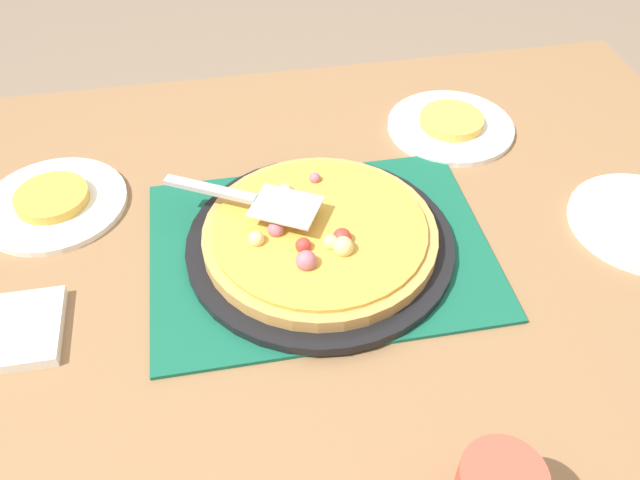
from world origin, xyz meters
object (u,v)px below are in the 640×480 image
object	(u,v)px
served_slice_left	(451,120)
pizza_pan	(320,243)
served_slice_right	(52,198)
napkin_stack	(13,331)
pizza_server	(254,199)
plate_far_right	(54,204)
plate_near_left	(450,127)
pizza	(319,234)

from	to	relation	value
served_slice_left	pizza_pan	bearing A→B (deg)	-137.91
served_slice_right	napkin_stack	distance (m)	0.25
pizza_server	pizza_pan	bearing A→B (deg)	-29.01
served_slice_right	plate_far_right	bearing A→B (deg)	0.00
served_slice_right	napkin_stack	world-z (taller)	served_slice_right
pizza_pan	served_slice_right	bearing A→B (deg)	156.61
plate_near_left	served_slice_right	xyz separation A→B (m)	(-0.66, -0.09, 0.01)
plate_far_right	served_slice_left	bearing A→B (deg)	7.38
pizza_pan	pizza_server	bearing A→B (deg)	150.99
served_slice_left	pizza	bearing A→B (deg)	-137.95
pizza	pizza_server	bearing A→B (deg)	150.36
pizza_pan	plate_near_left	bearing A→B (deg)	42.09
pizza_pan	served_slice_left	size ratio (longest dim) A/B	3.45
plate_near_left	napkin_stack	distance (m)	0.76
plate_near_left	napkin_stack	bearing A→B (deg)	-154.31
pizza_pan	pizza	bearing A→B (deg)	-148.81
pizza_pan	plate_near_left	world-z (taller)	pizza_pan
pizza_server	napkin_stack	size ratio (longest dim) A/B	1.85
served_slice_right	pizza_server	world-z (taller)	pizza_server
pizza_pan	pizza_server	size ratio (longest dim) A/B	1.71
served_slice_left	napkin_stack	bearing A→B (deg)	-154.31
pizza	served_slice_left	world-z (taller)	pizza
plate_far_right	pizza_server	size ratio (longest dim) A/B	0.99
napkin_stack	pizza	bearing A→B (deg)	10.86
served_slice_right	napkin_stack	bearing A→B (deg)	-95.80
pizza	plate_far_right	world-z (taller)	pizza
plate_near_left	pizza_server	size ratio (longest dim) A/B	0.99
served_slice_left	napkin_stack	size ratio (longest dim) A/B	0.92
served_slice_right	pizza_server	bearing A→B (deg)	-21.68
pizza	pizza_server	distance (m)	0.10
napkin_stack	pizza_server	bearing A→B (deg)	21.32
plate_far_right	served_slice_right	xyz separation A→B (m)	(0.00, 0.00, 0.01)
plate_far_right	napkin_stack	distance (m)	0.25
served_slice_right	pizza	bearing A→B (deg)	-23.52
pizza	served_slice_right	xyz separation A→B (m)	(-0.38, 0.17, -0.02)
pizza_pan	napkin_stack	xyz separation A→B (m)	(-0.41, -0.08, -0.01)
pizza_pan	plate_far_right	xyz separation A→B (m)	(-0.38, 0.17, -0.01)
pizza_pan	served_slice_right	world-z (taller)	served_slice_right
pizza	served_slice_left	size ratio (longest dim) A/B	3.00
plate_near_left	served_slice_left	distance (m)	0.01
pizza_pan	served_slice_left	distance (m)	0.38
plate_near_left	pizza_server	world-z (taller)	pizza_server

